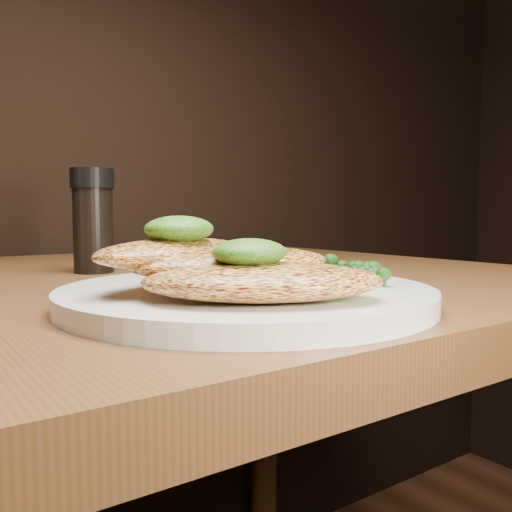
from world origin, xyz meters
TOP-DOWN VIEW (x-y plane):
  - plate at (0.10, 0.81)m, footprint 0.29×0.29m
  - chicken_front at (0.07, 0.74)m, footprint 0.18×0.16m
  - chicken_mid at (0.07, 0.79)m, footprint 0.17×0.10m
  - chicken_back at (0.04, 0.82)m, footprint 0.16×0.11m
  - pesto_front at (0.06, 0.75)m, footprint 0.06×0.06m
  - pesto_back at (0.04, 0.81)m, footprint 0.07×0.06m
  - broccolini_bundle at (0.14, 0.78)m, footprint 0.18×0.16m
  - pepper_grinder at (0.08, 1.11)m, footprint 0.06×0.06m

SIDE VIEW (x-z plane):
  - plate at x=0.10m, z-range 0.75..0.77m
  - broccolini_bundle at x=0.14m, z-range 0.77..0.79m
  - chicken_front at x=0.07m, z-range 0.77..0.79m
  - chicken_mid at x=0.07m, z-range 0.77..0.80m
  - chicken_back at x=0.04m, z-range 0.78..0.80m
  - pesto_front at x=0.06m, z-range 0.79..0.81m
  - pesto_back at x=0.04m, z-range 0.80..0.82m
  - pepper_grinder at x=0.08m, z-range 0.75..0.88m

